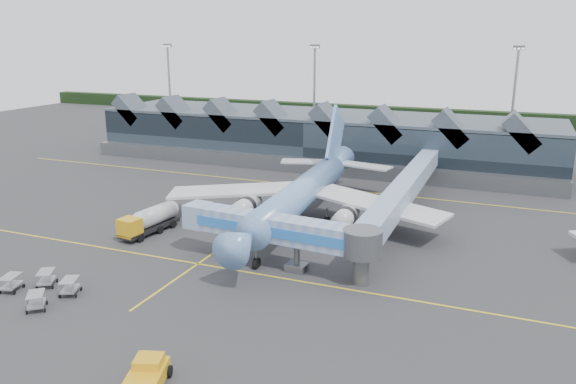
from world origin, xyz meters
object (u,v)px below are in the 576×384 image
at_px(main_airliner, 303,192).
at_px(pushback_tug, 147,375).
at_px(jet_bridge, 289,232).
at_px(fuel_truck, 151,219).

relative_size(main_airliner, pushback_tug, 9.25).
bearing_deg(jet_bridge, pushback_tug, -89.09).
bearing_deg(pushback_tug, fuel_truck, 106.59).
distance_m(fuel_truck, pushback_tug, 33.61).
height_order(main_airliner, fuel_truck, main_airliner).
distance_m(main_airliner, jet_bridge, 16.11).
height_order(fuel_truck, pushback_tug, fuel_truck).
bearing_deg(jet_bridge, fuel_truck, 173.02).
height_order(main_airliner, jet_bridge, main_airliner).
relative_size(fuel_truck, pushback_tug, 2.03).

